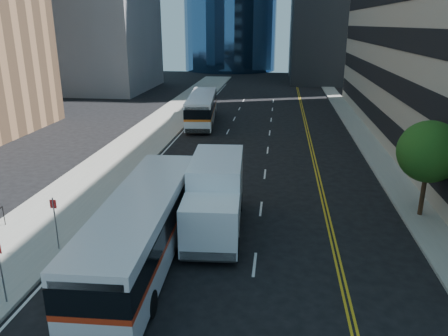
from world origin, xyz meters
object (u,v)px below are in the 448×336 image
object	(u,v)px
street_tree	(429,152)
box_truck	(215,196)
bus_front	(143,227)
bus_rear	(202,108)

from	to	relation	value
street_tree	box_truck	world-z (taller)	street_tree
bus_front	box_truck	world-z (taller)	box_truck
bus_front	box_truck	bearing A→B (deg)	51.83
bus_front	box_truck	distance (m)	4.40
bus_rear	bus_front	bearing A→B (deg)	-90.79
bus_rear	street_tree	bearing A→B (deg)	-59.54
street_tree	bus_rear	world-z (taller)	street_tree
box_truck	bus_rear	bearing A→B (deg)	98.11
bus_front	bus_rear	world-z (taller)	bus_front
bus_front	bus_rear	bearing A→B (deg)	92.76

